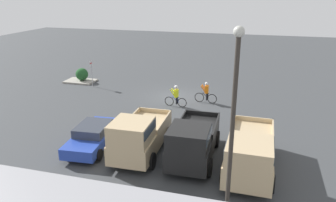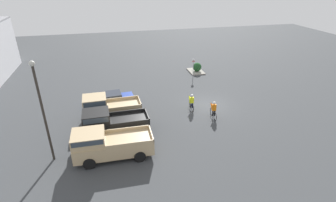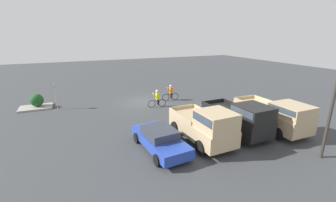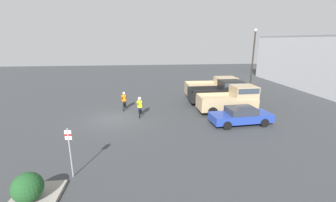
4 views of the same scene
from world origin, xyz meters
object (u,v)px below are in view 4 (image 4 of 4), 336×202
object	(u,v)px
pickup_truck_0	(214,87)
shrub	(28,187)
pickup_truck_2	(232,99)
fire_lane_sign	(70,148)
pickup_truck_1	(220,92)
cyclist_0	(140,106)
lamppost	(253,59)
cyclist_1	(124,101)
sedan_0	(241,116)

from	to	relation	value
pickup_truck_0	shrub	bearing A→B (deg)	-37.99
pickup_truck_2	fire_lane_sign	bearing A→B (deg)	-52.23
pickup_truck_1	cyclist_0	xyz separation A→B (m)	(2.84, -7.79, -0.36)
pickup_truck_2	lamppost	world-z (taller)	lamppost
fire_lane_sign	pickup_truck_1	bearing A→B (deg)	136.31
pickup_truck_2	cyclist_1	bearing A→B (deg)	-101.83
cyclist_1	fire_lane_sign	size ratio (longest dim) A/B	0.72
fire_lane_sign	sedan_0	bearing A→B (deg)	118.31
pickup_truck_1	cyclist_0	distance (m)	8.30
sedan_0	cyclist_1	world-z (taller)	cyclist_1
pickup_truck_2	cyclist_1	distance (m)	9.63
sedan_0	shrub	size ratio (longest dim) A/B	4.07
pickup_truck_2	shrub	distance (m)	15.83
sedan_0	cyclist_1	xyz separation A→B (m)	(-4.78, -9.02, 0.13)
fire_lane_sign	shrub	size ratio (longest dim) A/B	2.12
pickup_truck_2	fire_lane_sign	size ratio (longest dim) A/B	2.06
sedan_0	cyclist_1	distance (m)	10.21
pickup_truck_1	cyclist_0	bearing A→B (deg)	-69.95
pickup_truck_2	cyclist_1	world-z (taller)	pickup_truck_2
pickup_truck_0	pickup_truck_2	size ratio (longest dim) A/B	1.11
sedan_0	shrub	world-z (taller)	sedan_0
lamppost	shrub	bearing A→B (deg)	-46.87
shrub	pickup_truck_1	bearing A→B (deg)	137.37
cyclist_1	lamppost	bearing A→B (deg)	102.43
cyclist_1	lamppost	distance (m)	14.17
pickup_truck_0	pickup_truck_1	size ratio (longest dim) A/B	1.08
pickup_truck_2	sedan_0	distance (m)	2.89
cyclist_1	fire_lane_sign	xyz separation A→B (m)	(10.48, -1.56, 0.66)
pickup_truck_2	shrub	bearing A→B (deg)	-49.99
pickup_truck_2	shrub	xyz separation A→B (m)	(10.17, -12.12, -0.49)
pickup_truck_0	pickup_truck_1	world-z (taller)	pickup_truck_1
cyclist_0	shrub	bearing A→B (deg)	-22.27
pickup_truck_1	lamppost	size ratio (longest dim) A/B	0.71
pickup_truck_2	cyclist_0	size ratio (longest dim) A/B	2.92
pickup_truck_0	cyclist_1	size ratio (longest dim) A/B	3.18
pickup_truck_0	sedan_0	bearing A→B (deg)	-4.00
pickup_truck_2	sedan_0	bearing A→B (deg)	-8.14
pickup_truck_2	cyclist_0	bearing A→B (deg)	-89.68
pickup_truck_0	shrub	distance (m)	20.00
fire_lane_sign	lamppost	world-z (taller)	lamppost
cyclist_0	fire_lane_sign	world-z (taller)	fire_lane_sign
pickup_truck_2	lamppost	distance (m)	7.04
pickup_truck_2	lamppost	bearing A→B (deg)	140.94
fire_lane_sign	lamppost	size ratio (longest dim) A/B	0.33
pickup_truck_0	cyclist_0	size ratio (longest dim) A/B	3.23
pickup_truck_1	sedan_0	size ratio (longest dim) A/B	1.10
pickup_truck_1	cyclist_1	distance (m)	9.28
sedan_0	pickup_truck_1	bearing A→B (deg)	177.75
pickup_truck_0	lamppost	size ratio (longest dim) A/B	0.76
sedan_0	cyclist_1	bearing A→B (deg)	-117.94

